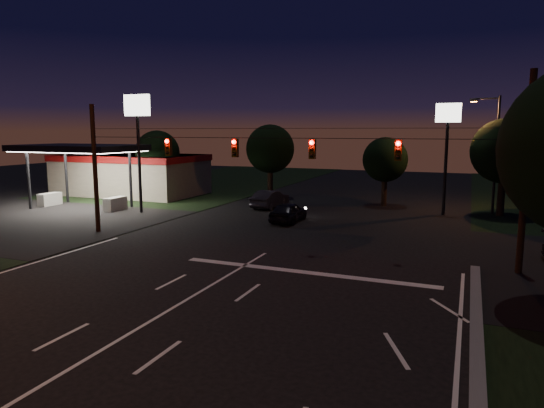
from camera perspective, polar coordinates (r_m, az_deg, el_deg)
The scene contains 16 objects.
ground at distance 14.58m, azimuth -24.09°, elevation -18.12°, with size 140.00×140.00×0.00m, color black.
cross_street_left at distance 39.23m, azimuth -27.50°, elevation -1.73°, with size 20.00×16.00×0.02m, color black.
stop_bar at distance 22.31m, azimuth 3.84°, elevation -8.00°, with size 12.00×0.50×0.01m, color silver.
utility_pole_right at distance 24.75m, azimuth 26.97°, elevation -7.28°, with size 0.30×0.30×9.00m, color black.
utility_pole_left at distance 32.84m, azimuth -19.74°, elevation -3.10°, with size 0.28×0.28×8.00m, color black.
signal_span at distance 25.69m, azimuth 0.03°, elevation 6.66°, with size 24.00×0.40×1.56m.
gas_station at distance 50.49m, azimuth -16.58°, elevation 3.72°, with size 14.20×16.10×5.25m.
pole_sign_left_near at distance 38.88m, azimuth -15.53°, elevation 9.19°, with size 2.20×0.30×9.10m.
pole_sign_right at distance 38.84m, azimuth 19.93°, elevation 7.90°, with size 1.80×0.30×8.40m.
street_light_right_far at distance 40.85m, azimuth 24.55°, elevation 6.25°, with size 2.20×0.35×9.00m.
tree_far_a at distance 47.81m, azimuth -13.23°, elevation 5.84°, with size 4.20×4.20×6.42m.
tree_far_b at distance 46.46m, azimuth -0.14°, elevation 6.43°, with size 4.60×4.60×6.98m.
tree_far_c at distance 42.51m, azimuth 13.21°, elevation 5.04°, with size 3.80×3.80×5.86m.
tree_far_d at distance 40.03m, azimuth 25.68°, elevation 5.54°, with size 4.80×4.80×7.30m.
car_oncoming_a at distance 34.18m, azimuth 1.94°, elevation -0.93°, with size 1.68×4.18×1.42m, color black.
car_oncoming_b at distance 40.42m, azimuth -0.22°, elevation 0.59°, with size 1.56×4.47×1.47m, color black.
Camera 1 is at (9.71, -8.80, 6.37)m, focal length 32.00 mm.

